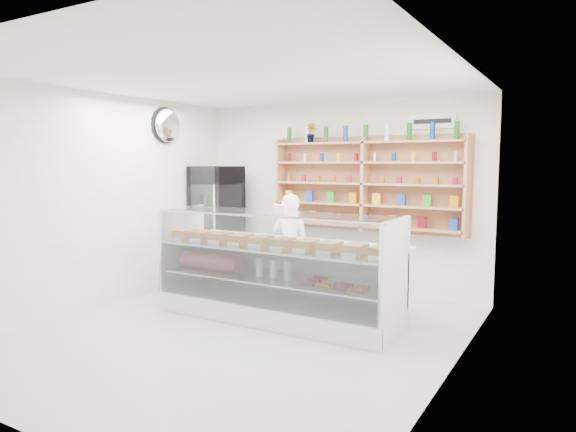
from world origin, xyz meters
The scene contains 8 objects.
room centered at (0.00, 0.00, 1.40)m, with size 5.00×5.00×5.00m.
display_counter centered at (0.05, 0.66, 0.36)m, with size 3.02×0.90×1.31m.
shop_worker centered at (-0.17, 1.39, 0.74)m, with size 0.54×0.36×1.49m, color white.
drinks_cooler centered at (-1.85, 1.92, 0.93)m, with size 0.70×0.68×1.84m.
wall_shelving centered at (0.50, 2.34, 1.59)m, with size 2.84×0.28×1.33m.
potted_plant centered at (-0.37, 2.34, 2.34)m, with size 0.16×0.13×0.29m, color #1E6626.
security_mirror centered at (-2.17, 1.20, 2.45)m, with size 0.15×0.50×0.50m, color silver.
wall_sign centered at (1.40, 2.47, 2.45)m, with size 0.62×0.03×0.20m, color white.
Camera 1 is at (3.25, -4.52, 1.90)m, focal length 32.00 mm.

